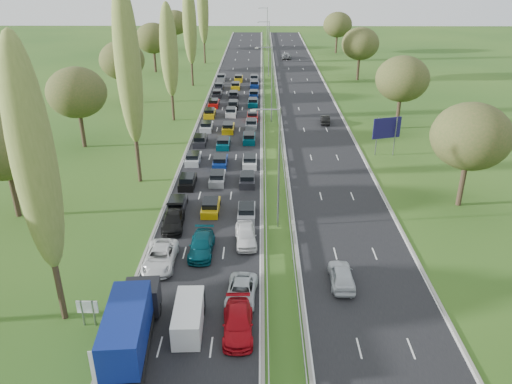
{
  "coord_description": "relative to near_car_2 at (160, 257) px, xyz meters",
  "views": [
    {
      "loc": [
        2.8,
        -0.13,
        23.75
      ],
      "look_at": [
        2.31,
        47.79,
        1.5
      ],
      "focal_mm": 35.0,
      "sensor_mm": 36.0,
      "label": 1
    }
  ],
  "objects": [
    {
      "name": "ground",
      "position": [
        10.25,
        43.96,
        -0.79
      ],
      "size": [
        260.0,
        260.0,
        0.0
      ],
      "primitive_type": "plane",
      "color": "#224B17",
      "rests_on": "ground"
    },
    {
      "name": "poplar_row",
      "position": [
        -5.75,
        32.12,
        11.6
      ],
      "size": [
        2.8,
        127.8,
        22.44
      ],
      "color": "#2D2116",
      "rests_on": "ground"
    },
    {
      "name": "near_car_2",
      "position": [
        0.0,
        0.0,
        0.0
      ],
      "size": [
        2.62,
        5.56,
        1.54
      ],
      "primitive_type": "imported",
      "rotation": [
        0.0,
        0.0,
        0.01
      ],
      "color": "silver",
      "rests_on": "near_carriageway"
    },
    {
      "name": "lamp_columns",
      "position": [
        10.25,
        41.96,
        5.21
      ],
      "size": [
        0.18,
        140.18,
        12.0
      ],
      "color": "gray",
      "rests_on": "ground"
    },
    {
      "name": "far_car_1",
      "position": [
        18.89,
        41.33,
        -0.11
      ],
      "size": [
        1.69,
        4.08,
        1.31
      ],
      "primitive_type": "imported",
      "rotation": [
        0.0,
        0.0,
        3.06
      ],
      "color": "black",
      "rests_on": "far_carriageway"
    },
    {
      "name": "white_van_rear",
      "position": [
        3.53,
        -7.96,
        0.23
      ],
      "size": [
        1.93,
        4.93,
        1.98
      ],
      "rotation": [
        0.0,
        0.0,
        0.03
      ],
      "color": "silver",
      "rests_on": "near_carriageway"
    },
    {
      "name": "woodland_left",
      "position": [
        -16.25,
        26.58,
        6.89
      ],
      "size": [
        8.0,
        166.0,
        11.1
      ],
      "color": "#2D2116",
      "rests_on": "ground"
    },
    {
      "name": "blue_lorry",
      "position": [
        0.01,
        -10.16,
        1.17
      ],
      "size": [
        2.48,
        8.93,
        3.77
      ],
      "rotation": [
        0.0,
        0.0,
        0.08
      ],
      "color": "black",
      "rests_on": "near_carriageway"
    },
    {
      "name": "near_car_10",
      "position": [
        7.1,
        -4.75,
        -0.09
      ],
      "size": [
        2.57,
        4.99,
        1.35
      ],
      "primitive_type": "imported",
      "rotation": [
        0.0,
        0.0,
        -0.07
      ],
      "color": "silver",
      "rests_on": "near_carriageway"
    },
    {
      "name": "traffic_queue_fill",
      "position": [
        3.52,
        41.22,
        -0.35
      ],
      "size": [
        9.13,
        68.32,
        0.8
      ],
      "color": "black",
      "rests_on": "ground"
    },
    {
      "name": "central_reservation",
      "position": [
        10.25,
        46.46,
        -0.24
      ],
      "size": [
        2.36,
        215.0,
        0.32
      ],
      "color": "gray",
      "rests_on": "ground"
    },
    {
      "name": "far_carriageway",
      "position": [
        17.0,
        46.46,
        -0.79
      ],
      "size": [
        10.5,
        215.0,
        0.04
      ],
      "primitive_type": "cube",
      "color": "black",
      "rests_on": "ground"
    },
    {
      "name": "near_carriageway",
      "position": [
        3.5,
        46.46,
        -0.79
      ],
      "size": [
        10.5,
        215.0,
        0.04
      ],
      "primitive_type": "cube",
      "color": "black",
      "rests_on": "ground"
    },
    {
      "name": "direction_sign",
      "position": [
        25.15,
        26.99,
        2.78
      ],
      "size": [
        3.86,
        1.23,
        5.2
      ],
      "color": "gray",
      "rests_on": "ground"
    },
    {
      "name": "info_sign",
      "position": [
        -3.65,
        -7.84,
        0.58
      ],
      "size": [
        1.5,
        0.16,
        2.1
      ],
      "color": "gray",
      "rests_on": "ground"
    },
    {
      "name": "far_car_0",
      "position": [
        15.1,
        -2.61,
        0.02
      ],
      "size": [
        1.9,
        4.64,
        1.57
      ],
      "primitive_type": "imported",
      "rotation": [
        0.0,
        0.0,
        3.13
      ],
      "color": "silver",
      "rests_on": "far_carriageway"
    },
    {
      "name": "near_car_12",
      "position": [
        7.2,
        3.79,
        0.03
      ],
      "size": [
        2.27,
        4.85,
        1.6
      ],
      "primitive_type": "imported",
      "rotation": [
        0.0,
        0.0,
        0.08
      ],
      "color": "silver",
      "rests_on": "near_carriageway"
    },
    {
      "name": "woodland_right",
      "position": [
        29.75,
        30.62,
        6.89
      ],
      "size": [
        8.0,
        153.0,
        11.1
      ],
      "color": "#2D2116",
      "rests_on": "ground"
    },
    {
      "name": "near_car_7",
      "position": [
        3.32,
        2.03,
        -0.02
      ],
      "size": [
        2.16,
        5.18,
        1.49
      ],
      "primitive_type": "imported",
      "rotation": [
        0.0,
        0.0,
        -0.01
      ],
      "color": "#043B47",
      "rests_on": "near_carriageway"
    },
    {
      "name": "near_car_11",
      "position": [
        7.0,
        -8.47,
        -0.02
      ],
      "size": [
        2.28,
        5.25,
        1.5
      ],
      "primitive_type": "imported",
      "rotation": [
        0.0,
        0.0,
        0.03
      ],
      "color": "#A90A13",
      "rests_on": "near_carriageway"
    },
    {
      "name": "near_car_3",
      "position": [
        0.01,
        6.72,
        -0.04
      ],
      "size": [
        2.36,
        5.14,
        1.46
      ],
      "primitive_type": "imported",
      "rotation": [
        0.0,
        0.0,
        0.07
      ],
      "color": "black",
      "rests_on": "near_carriageway"
    },
    {
      "name": "far_car_2",
      "position": [
        15.31,
        100.12,
        -0.03
      ],
      "size": [
        2.58,
        5.39,
        1.48
      ],
      "primitive_type": "imported",
      "rotation": [
        0.0,
        0.0,
        3.12
      ],
      "color": "slate",
      "rests_on": "far_carriageway"
    }
  ]
}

